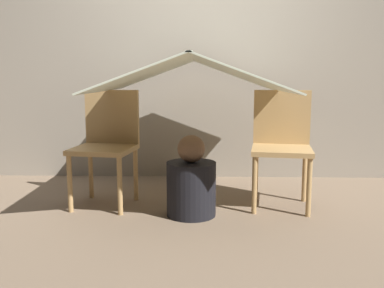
# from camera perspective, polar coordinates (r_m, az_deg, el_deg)

# --- Properties ---
(ground_plane) EXTENTS (8.80, 8.80, 0.00)m
(ground_plane) POSITION_cam_1_polar(r_m,az_deg,el_deg) (3.14, -0.07, -9.08)
(ground_plane) COLOR #7A6651
(wall_back) EXTENTS (7.00, 0.05, 2.50)m
(wall_back) POSITION_cam_1_polar(r_m,az_deg,el_deg) (4.14, 0.39, 12.82)
(wall_back) COLOR gray
(wall_back) RESTS_ON ground_plane
(chair_left) EXTENTS (0.49, 0.49, 0.87)m
(chair_left) POSITION_cam_1_polar(r_m,az_deg,el_deg) (3.32, -11.28, 0.39)
(chair_left) COLOR tan
(chair_left) RESTS_ON ground_plane
(chair_right) EXTENTS (0.49, 0.49, 0.87)m
(chair_right) POSITION_cam_1_polar(r_m,az_deg,el_deg) (3.29, 11.85, 0.29)
(chair_right) COLOR tan
(chair_right) RESTS_ON ground_plane
(sheet_canopy) EXTENTS (1.33, 1.40, 0.25)m
(sheet_canopy) POSITION_cam_1_polar(r_m,az_deg,el_deg) (3.13, 0.00, 9.39)
(sheet_canopy) COLOR silver
(person_front) EXTENTS (0.35, 0.35, 0.57)m
(person_front) POSITION_cam_1_polar(r_m,az_deg,el_deg) (3.02, -0.08, -5.29)
(person_front) COLOR black
(person_front) RESTS_ON ground_plane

